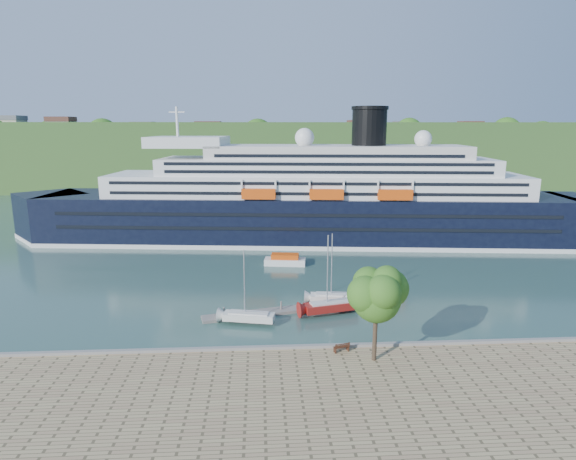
# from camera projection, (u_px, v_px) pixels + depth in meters

# --- Properties ---
(ground) EXTENTS (400.00, 400.00, 0.00)m
(ground) POSITION_uv_depth(u_px,v_px,m) (279.00, 357.00, 48.73)
(ground) COLOR #284842
(ground) RESTS_ON ground
(far_hillside) EXTENTS (400.00, 50.00, 24.00)m
(far_hillside) POSITION_uv_depth(u_px,v_px,m) (263.00, 154.00, 187.58)
(far_hillside) COLOR #356026
(far_hillside) RESTS_ON ground
(quay_coping) EXTENTS (220.00, 0.50, 0.30)m
(quay_coping) POSITION_uv_depth(u_px,v_px,m) (279.00, 347.00, 48.29)
(quay_coping) COLOR slate
(quay_coping) RESTS_ON promenade
(cruise_ship) EXTENTS (119.70, 29.35, 26.62)m
(cruise_ship) POSITION_uv_depth(u_px,v_px,m) (304.00, 175.00, 95.16)
(cruise_ship) COLOR black
(cruise_ship) RESTS_ON ground
(park_bench) EXTENTS (1.79, 1.10, 1.07)m
(park_bench) POSITION_uv_depth(u_px,v_px,m) (341.00, 347.00, 47.57)
(park_bench) COLOR #4B2615
(park_bench) RESTS_ON promenade
(promenade_tree) EXTENTS (6.12, 6.12, 10.13)m
(promenade_tree) POSITION_uv_depth(u_px,v_px,m) (376.00, 310.00, 44.96)
(promenade_tree) COLOR #305E18
(promenade_tree) RESTS_ON promenade
(floating_pontoon) EXTENTS (16.22, 5.71, 0.36)m
(floating_pontoon) POSITION_uv_depth(u_px,v_px,m) (267.00, 312.00, 59.86)
(floating_pontoon) COLOR gray
(floating_pontoon) RESTS_ON ground
(sailboat_white_near) EXTENTS (6.90, 3.22, 8.60)m
(sailboat_white_near) POSITION_uv_depth(u_px,v_px,m) (248.00, 289.00, 55.93)
(sailboat_white_near) COLOR silver
(sailboat_white_near) RESTS_ON ground
(sailboat_red) EXTENTS (7.73, 3.77, 9.63)m
(sailboat_red) POSITION_uv_depth(u_px,v_px,m) (331.00, 277.00, 58.83)
(sailboat_red) COLOR maroon
(sailboat_red) RESTS_ON ground
(sailboat_white_far) EXTENTS (7.23, 2.86, 9.09)m
(sailboat_white_far) POSITION_uv_depth(u_px,v_px,m) (335.00, 271.00, 61.93)
(sailboat_white_far) COLOR silver
(sailboat_white_far) RESTS_ON ground
(tender_launch) EXTENTS (7.16, 3.29, 1.91)m
(tender_launch) POSITION_uv_depth(u_px,v_px,m) (285.00, 259.00, 80.62)
(tender_launch) COLOR #D9480C
(tender_launch) RESTS_ON ground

